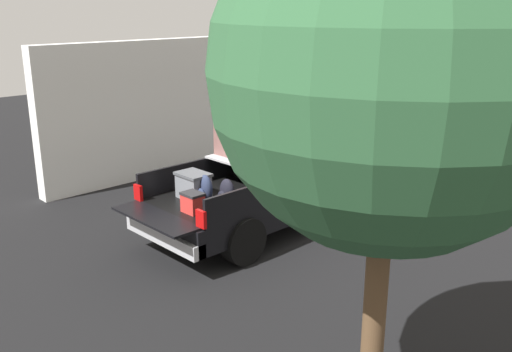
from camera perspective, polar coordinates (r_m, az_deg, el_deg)
ground_plane at (r=11.35m, az=2.19°, el=-4.70°), size 40.00×40.00×0.00m
pickup_truck at (r=11.29m, az=3.55°, el=0.35°), size 6.05×2.06×2.23m
building_facade at (r=15.23m, az=-5.74°, el=7.45°), size 8.99×0.36×3.38m
tree_background at (r=4.72m, az=13.51°, el=10.12°), size 3.00×3.00×5.18m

